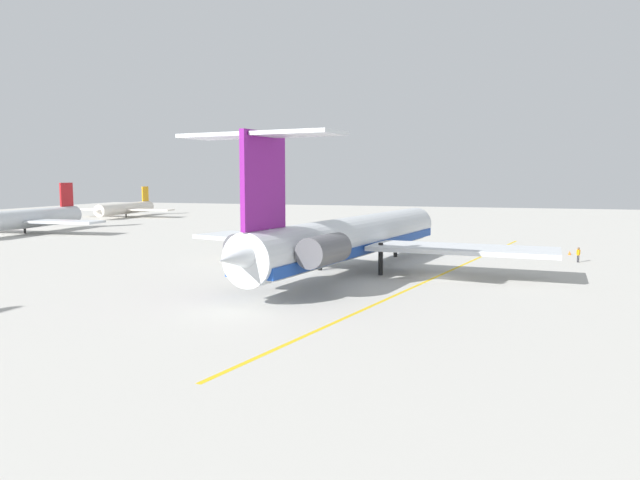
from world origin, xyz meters
name	(u,v)px	position (x,y,z in m)	size (l,w,h in m)	color
ground	(440,277)	(0.00, 0.00, 0.00)	(293.42, 293.42, 0.00)	#B7B5AD
main_jetliner	(350,237)	(0.26, 9.62, 3.80)	(47.65, 42.36, 13.93)	silver
airliner_mid_right	(21,219)	(24.49, 76.79, 2.69)	(30.52, 30.17, 9.12)	silver
airliner_far_right	(124,208)	(68.59, 86.50, 2.26)	(25.70, 25.44, 7.68)	silver
ground_crew_near_nose	(578,253)	(15.79, -14.83, 1.16)	(0.29, 0.45, 1.83)	black
ground_crew_near_tail	(254,236)	(24.11, 31.14, 1.10)	(0.38, 0.28, 1.73)	black
safety_cone_nose	(570,253)	(22.92, -14.56, 0.28)	(0.40, 0.40, 0.55)	#EA590F
taxiway_centreline	(441,275)	(1.58, 0.04, 0.00)	(76.32, 0.36, 0.01)	gold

